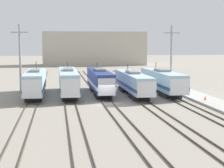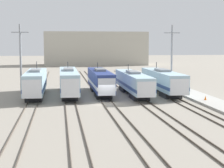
{
  "view_description": "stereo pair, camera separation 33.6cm",
  "coord_description": "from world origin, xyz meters",
  "px_view_note": "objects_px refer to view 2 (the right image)",
  "views": [
    {
      "loc": [
        -6.94,
        -51.31,
        8.45
      ],
      "look_at": [
        0.76,
        1.11,
        2.61
      ],
      "focal_mm": 60.0,
      "sensor_mm": 36.0,
      "label": 1
    },
    {
      "loc": [
        -6.61,
        -51.36,
        8.45
      ],
      "look_at": [
        0.76,
        1.11,
        2.61
      ],
      "focal_mm": 60.0,
      "sensor_mm": 36.0,
      "label": 2
    }
  ],
  "objects_px": {
    "locomotive_far_left": "(35,83)",
    "catenary_tower_left": "(21,57)",
    "locomotive_center_left": "(69,82)",
    "catenary_tower_right": "(172,56)",
    "traffic_cone": "(205,98)",
    "locomotive_center": "(100,81)",
    "locomotive_center_right": "(133,83)",
    "locomotive_far_right": "(163,81)"
  },
  "relations": [
    {
      "from": "catenary_tower_left",
      "to": "catenary_tower_right",
      "type": "height_order",
      "value": "same"
    },
    {
      "from": "locomotive_center_left",
      "to": "locomotive_center",
      "type": "height_order",
      "value": "locomotive_center_left"
    },
    {
      "from": "locomotive_center_left",
      "to": "locomotive_far_right",
      "type": "distance_m",
      "value": 15.59
    },
    {
      "from": "catenary_tower_right",
      "to": "traffic_cone",
      "type": "relative_size",
      "value": 17.92
    },
    {
      "from": "locomotive_center_left",
      "to": "traffic_cone",
      "type": "xyz_separation_m",
      "value": [
        19.3,
        -9.34,
        -1.66
      ]
    },
    {
      "from": "locomotive_far_right",
      "to": "locomotive_center",
      "type": "bearing_deg",
      "value": 175.65
    },
    {
      "from": "catenary_tower_left",
      "to": "locomotive_center",
      "type": "bearing_deg",
      "value": -18.09
    },
    {
      "from": "locomotive_center_left",
      "to": "catenary_tower_right",
      "type": "distance_m",
      "value": 19.56
    },
    {
      "from": "locomotive_center",
      "to": "catenary_tower_right",
      "type": "height_order",
      "value": "catenary_tower_right"
    },
    {
      "from": "locomotive_center",
      "to": "traffic_cone",
      "type": "bearing_deg",
      "value": -35.16
    },
    {
      "from": "catenary_tower_right",
      "to": "traffic_cone",
      "type": "xyz_separation_m",
      "value": [
        0.75,
        -14.23,
        -5.45
      ]
    },
    {
      "from": "catenary_tower_left",
      "to": "traffic_cone",
      "type": "xyz_separation_m",
      "value": [
        27.25,
        -14.23,
        -5.45
      ]
    },
    {
      "from": "locomotive_center",
      "to": "catenary_tower_left",
      "type": "distance_m",
      "value": 14.35
    },
    {
      "from": "locomotive_far_left",
      "to": "locomotive_far_right",
      "type": "xyz_separation_m",
      "value": [
        20.79,
        0.83,
        -0.1
      ]
    },
    {
      "from": "locomotive_center_right",
      "to": "catenary_tower_right",
      "type": "height_order",
      "value": "catenary_tower_right"
    },
    {
      "from": "traffic_cone",
      "to": "locomotive_center",
      "type": "bearing_deg",
      "value": 144.84
    },
    {
      "from": "locomotive_center_right",
      "to": "catenary_tower_left",
      "type": "xyz_separation_m",
      "value": [
        -18.34,
        6.01,
        4.02
      ]
    },
    {
      "from": "locomotive_center_left",
      "to": "locomotive_center",
      "type": "bearing_deg",
      "value": 6.54
    },
    {
      "from": "catenary_tower_left",
      "to": "locomotive_far_left",
      "type": "bearing_deg",
      "value": -65.09
    },
    {
      "from": "catenary_tower_left",
      "to": "locomotive_center_right",
      "type": "bearing_deg",
      "value": -18.13
    },
    {
      "from": "locomotive_center",
      "to": "catenary_tower_right",
      "type": "relative_size",
      "value": 1.53
    },
    {
      "from": "locomotive_far_left",
      "to": "locomotive_center_left",
      "type": "bearing_deg",
      "value": 11.17
    },
    {
      "from": "locomotive_center",
      "to": "locomotive_far_right",
      "type": "relative_size",
      "value": 0.97
    },
    {
      "from": "catenary_tower_left",
      "to": "traffic_cone",
      "type": "height_order",
      "value": "catenary_tower_left"
    },
    {
      "from": "locomotive_far_left",
      "to": "locomotive_center",
      "type": "bearing_deg",
      "value": 8.87
    },
    {
      "from": "locomotive_far_left",
      "to": "locomotive_center",
      "type": "relative_size",
      "value": 0.97
    },
    {
      "from": "locomotive_far_left",
      "to": "locomotive_center",
      "type": "height_order",
      "value": "locomotive_far_left"
    },
    {
      "from": "locomotive_far_left",
      "to": "catenary_tower_right",
      "type": "height_order",
      "value": "catenary_tower_right"
    },
    {
      "from": "locomotive_center_left",
      "to": "catenary_tower_left",
      "type": "xyz_separation_m",
      "value": [
        -7.94,
        4.89,
        3.79
      ]
    },
    {
      "from": "locomotive_center_left",
      "to": "catenary_tower_left",
      "type": "height_order",
      "value": "catenary_tower_left"
    },
    {
      "from": "locomotive_center",
      "to": "locomotive_far_right",
      "type": "bearing_deg",
      "value": -4.35
    },
    {
      "from": "locomotive_far_left",
      "to": "catenary_tower_right",
      "type": "bearing_deg",
      "value": 13.99
    },
    {
      "from": "catenary_tower_right",
      "to": "catenary_tower_left",
      "type": "bearing_deg",
      "value": 180.0
    },
    {
      "from": "locomotive_center_right",
      "to": "locomotive_center_left",
      "type": "bearing_deg",
      "value": 173.87
    },
    {
      "from": "locomotive_far_right",
      "to": "locomotive_center_right",
      "type": "bearing_deg",
      "value": -169.95
    },
    {
      "from": "locomotive_center_right",
      "to": "traffic_cone",
      "type": "xyz_separation_m",
      "value": [
        8.91,
        -8.22,
        -1.44
      ]
    },
    {
      "from": "catenary_tower_right",
      "to": "locomotive_far_left",
      "type": "bearing_deg",
      "value": -166.01
    },
    {
      "from": "catenary_tower_right",
      "to": "locomotive_center",
      "type": "bearing_deg",
      "value": -162.18
    },
    {
      "from": "locomotive_center",
      "to": "locomotive_center_right",
      "type": "distance_m",
      "value": 5.47
    },
    {
      "from": "locomotive_far_left",
      "to": "catenary_tower_left",
      "type": "relative_size",
      "value": 1.48
    },
    {
      "from": "locomotive_center_right",
      "to": "locomotive_far_right",
      "type": "distance_m",
      "value": 5.28
    },
    {
      "from": "locomotive_far_left",
      "to": "catenary_tower_right",
      "type": "relative_size",
      "value": 1.48
    }
  ]
}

